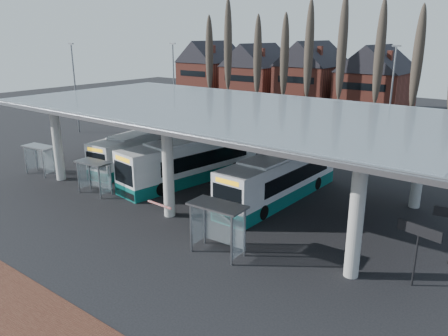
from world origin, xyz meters
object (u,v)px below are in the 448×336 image
Objects in this scene: shelter_1 at (95,170)px; bus_2 at (280,177)px; bus_1 at (192,160)px; bus_0 at (143,149)px; shelter_2 at (219,217)px; shelter_0 at (40,153)px.

bus_2 is at bearing 28.22° from shelter_1.
bus_1 is 1.05× the size of bus_2.
bus_0 reaches higher than shelter_2.
bus_2 is at bearing 13.62° from shelter_0.
bus_0 is 4.05× the size of shelter_0.
shelter_1 is (7.47, -0.16, 0.01)m from shelter_0.
bus_2 reaches higher than shelter_2.
bus_0 is at bearing 147.70° from shelter_2.
shelter_0 is (-4.69, -6.91, 0.33)m from bus_0.
bus_2 is at bearing 97.32° from shelter_2.
bus_2 reaches higher than shelter_1.
shelter_2 reaches higher than shelter_1.
bus_1 is 7.44m from shelter_1.
shelter_2 is at bearing -12.39° from shelter_1.
bus_0 is at bearing 48.83° from shelter_0.
bus_2 reaches higher than shelter_0.
shelter_0 is 0.89× the size of shelter_2.
bus_2 is at bearing -6.89° from bus_0.
bus_0 is 17.81m from shelter_2.
bus_2 is 19.87m from shelter_0.
bus_1 reaches higher than bus_2.
bus_1 reaches higher than bus_0.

